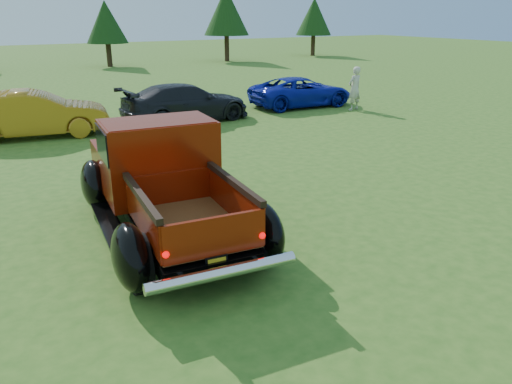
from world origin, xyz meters
TOP-DOWN VIEW (x-y plane):
  - ground at (0.00, 0.00)m, footprint 120.00×120.00m
  - tree_mid_right at (6.00, 30.00)m, footprint 2.82×2.82m
  - tree_east at (15.00, 29.50)m, footprint 3.46×3.46m
  - tree_far_east at (24.00, 30.50)m, footprint 3.07×3.07m
  - pickup_truck at (-0.57, 1.58)m, footprint 2.81×5.30m
  - show_car_yellow at (-1.50, 9.95)m, footprint 4.43×2.19m
  - show_car_grey at (3.33, 9.79)m, footprint 4.62×2.13m
  - show_car_blue at (8.50, 10.23)m, footprint 4.31×2.18m
  - spectator at (9.84, 8.56)m, footprint 0.66×0.48m

SIDE VIEW (x-z plane):
  - ground at x=0.00m, z-range 0.00..0.00m
  - show_car_blue at x=8.50m, z-range 0.00..1.17m
  - show_car_grey at x=3.33m, z-range 0.00..1.31m
  - show_car_yellow at x=-1.50m, z-range 0.00..1.40m
  - spectator at x=9.84m, z-range 0.00..1.65m
  - pickup_truck at x=-0.57m, z-range -0.05..1.86m
  - tree_mid_right at x=6.00m, z-range 0.77..5.17m
  - tree_far_east at x=24.00m, z-range 0.85..5.65m
  - tree_east at x=15.00m, z-range 0.96..6.36m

